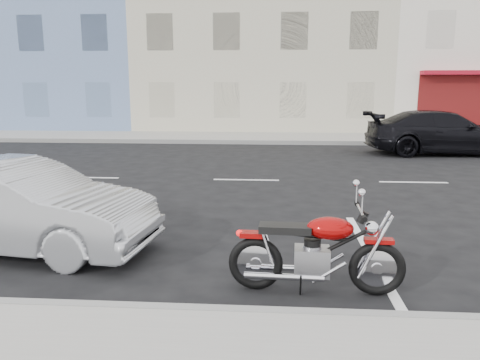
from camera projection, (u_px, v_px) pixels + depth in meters
The scene contains 8 objects.
ground at pixel (329, 181), 11.29m from camera, with size 120.00×120.00×0.00m, color black.
sidewalk_far at pixel (189, 137), 20.13m from camera, with size 80.00×3.40×0.15m, color gray.
curb_far at pixel (181, 142), 18.47m from camera, with size 80.00×0.12×0.16m, color gray.
bldg_blue at pixel (55, 10), 26.91m from camera, with size 12.00×12.00×13.00m, color #637DA8.
bldg_cream at pixel (264, 22), 26.21m from camera, with size 12.00×12.00×11.50m, color #BAB49A.
motorcycle at pixel (380, 257), 5.09m from camera, with size 1.96×0.65×0.98m.
sedan_silver at pixel (16, 207), 6.46m from camera, with size 1.34×3.84×1.27m, color #A4A7AC.
car_far at pixel (442, 132), 15.59m from camera, with size 2.03×4.99×1.45m, color black.
Camera 1 is at (-1.35, -11.19, 2.29)m, focal length 35.00 mm.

